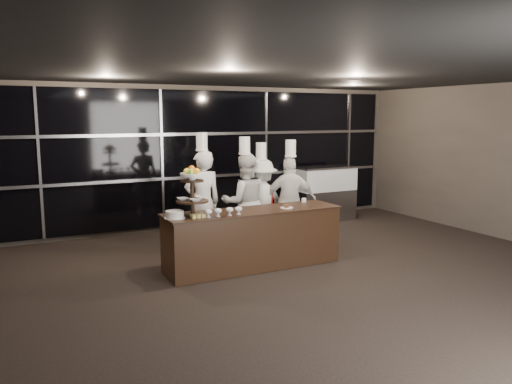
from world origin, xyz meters
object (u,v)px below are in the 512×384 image
chef_b (245,201)px  layer_cake (175,215)px  display_stand (192,188)px  chef_c (261,202)px  chef_d (290,200)px  chef_a (203,201)px  display_case (325,191)px  buffet_counter (253,238)px

chef_b → layer_cake: bearing=-146.9°
display_stand → chef_c: 2.17m
chef_b → chef_c: bearing=21.5°
layer_cake → chef_d: (2.49, 0.95, -0.13)m
display_stand → chef_a: bearing=62.2°
display_case → chef_d: 2.42m
buffet_counter → display_stand: (-1.00, -0.00, 0.87)m
display_stand → chef_c: size_ratio=0.39×
chef_c → chef_d: chef_d is taller
chef_a → chef_c: chef_a is taller
chef_a → chef_c: bearing=3.9°
display_stand → chef_d: bearing=22.1°
display_stand → display_case: 4.78m
buffet_counter → display_case: (3.06, 2.45, 0.22)m
layer_cake → chef_a: 1.44m
chef_c → buffet_counter: bearing=-122.5°
buffet_counter → layer_cake: 1.39m
layer_cake → display_stand: bearing=9.8°
display_case → chef_a: size_ratio=0.66×
chef_a → display_case: bearing=21.2°
chef_c → chef_d: size_ratio=0.97×
layer_cake → chef_a: (0.87, 1.15, -0.05)m
layer_cake → buffet_counter: bearing=2.2°
chef_a → chef_b: chef_a is taller
layer_cake → chef_d: 2.67m
chef_a → chef_b: (0.76, -0.08, -0.05)m
display_stand → chef_c: bearing=33.9°
display_case → chef_a: (-3.48, -1.35, 0.24)m
display_stand → chef_d: 2.43m
chef_a → buffet_counter: bearing=-68.9°
layer_cake → display_case: size_ratio=0.22×
buffet_counter → display_case: bearing=38.6°
chef_b → display_stand: bearing=-142.9°
display_case → chef_b: bearing=-152.2°
buffet_counter → display_stand: size_ratio=3.81×
buffet_counter → chef_d: chef_d is taller
display_case → chef_b: chef_b is taller
display_stand → chef_b: 1.74m
buffet_counter → display_case: display_case is taller
chef_b → chef_d: chef_b is taller
layer_cake → chef_b: bearing=33.1°
layer_cake → chef_a: size_ratio=0.14×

